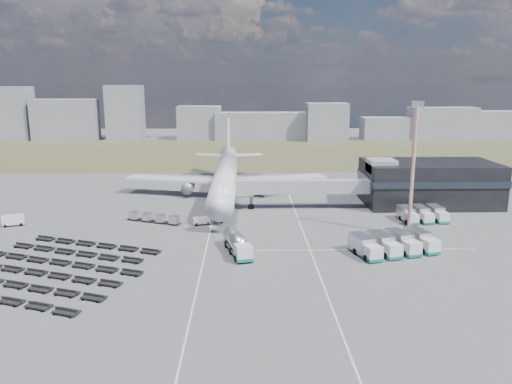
{
  "coord_description": "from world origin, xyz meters",
  "views": [
    {
      "loc": [
        4.86,
        -89.45,
        28.81
      ],
      "look_at": [
        7.29,
        19.97,
        4.0
      ],
      "focal_mm": 35.0,
      "sensor_mm": 36.0,
      "label": 1
    }
  ],
  "objects": [
    {
      "name": "uld_row",
      "position": [
        -13.95,
        9.68,
        1.0
      ],
      "size": [
        11.71,
        6.08,
        1.67
      ],
      "rotation": [
        0.0,
        0.0,
        -0.39
      ],
      "color": "black",
      "rests_on": "ground"
    },
    {
      "name": "floodlight_mast",
      "position": [
        35.55,
        -0.31,
        12.54
      ],
      "size": [
        2.37,
        1.93,
        25.03
      ],
      "rotation": [
        0.0,
        0.0,
        0.11
      ],
      "color": "#AF3B1C",
      "rests_on": "ground"
    },
    {
      "name": "service_trucks_far",
      "position": [
        41.64,
        9.59,
        1.46
      ],
      "size": [
        9.46,
        7.54,
        2.68
      ],
      "rotation": [
        0.0,
        0.0,
        0.1
      ],
      "color": "silver",
      "rests_on": "ground"
    },
    {
      "name": "airliner",
      "position": [
        0.0,
        32.38,
        5.29
      ],
      "size": [
        51.59,
        64.53,
        17.62
      ],
      "color": "silver",
      "rests_on": "ground"
    },
    {
      "name": "pushback_tug",
      "position": [
        -4.0,
        8.0,
        0.76
      ],
      "size": [
        3.74,
        2.6,
        1.52
      ],
      "primitive_type": "cube",
      "rotation": [
        0.0,
        0.0,
        0.22
      ],
      "color": "silver",
      "rests_on": "ground"
    },
    {
      "name": "baggage_dollies",
      "position": [
        -26.24,
        -16.23,
        0.39
      ],
      "size": [
        35.22,
        32.93,
        0.79
      ],
      "rotation": [
        0.0,
        0.0,
        -0.35
      ],
      "color": "black",
      "rests_on": "ground"
    },
    {
      "name": "catering_truck",
      "position": [
        11.4,
        40.71,
        1.52
      ],
      "size": [
        4.79,
        6.98,
        2.97
      ],
      "rotation": [
        0.0,
        0.0,
        0.37
      ],
      "color": "silver",
      "rests_on": "ground"
    },
    {
      "name": "fuel_tanker",
      "position": [
        3.51,
        -9.39,
        1.72
      ],
      "size": [
        5.27,
        10.99,
        3.44
      ],
      "rotation": [
        0.0,
        0.0,
        0.25
      ],
      "color": "silver",
      "rests_on": "ground"
    },
    {
      "name": "jet_bridge",
      "position": [
        15.9,
        20.42,
        5.05
      ],
      "size": [
        30.3,
        3.8,
        7.05
      ],
      "color": "#939399",
      "rests_on": "ground"
    },
    {
      "name": "ground",
      "position": [
        0.0,
        0.0,
        0.0
      ],
      "size": [
        420.0,
        420.0,
        0.0
      ],
      "primitive_type": "plane",
      "color": "#565659",
      "rests_on": "ground"
    },
    {
      "name": "service_trucks_near",
      "position": [
        29.99,
        -9.57,
        1.64
      ],
      "size": [
        15.14,
        11.07,
        3.01
      ],
      "rotation": [
        0.0,
        0.0,
        0.29
      ],
      "color": "silver",
      "rests_on": "ground"
    },
    {
      "name": "terminal",
      "position": [
        47.77,
        23.96,
        5.25
      ],
      "size": [
        30.4,
        16.4,
        11.0
      ],
      "color": "black",
      "rests_on": "ground"
    },
    {
      "name": "lane_markings",
      "position": [
        9.77,
        3.0,
        0.01
      ],
      "size": [
        47.12,
        110.0,
        0.01
      ],
      "color": "silver",
      "rests_on": "ground"
    },
    {
      "name": "grass_strip",
      "position": [
        0.0,
        110.0,
        0.01
      ],
      "size": [
        420.0,
        90.0,
        0.01
      ],
      "primitive_type": "cube",
      "color": "#444329",
      "rests_on": "ground"
    },
    {
      "name": "skyline",
      "position": [
        -11.24,
        154.17,
        8.43
      ],
      "size": [
        315.36,
        22.75,
        25.97
      ],
      "color": "gray",
      "rests_on": "ground"
    },
    {
      "name": "utility_van",
      "position": [
        -41.8,
        7.97,
        1.11
      ],
      "size": [
        4.52,
        3.22,
        2.22
      ],
      "primitive_type": "cube",
      "rotation": [
        0.0,
        0.0,
        0.37
      ],
      "color": "silver",
      "rests_on": "ground"
    }
  ]
}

